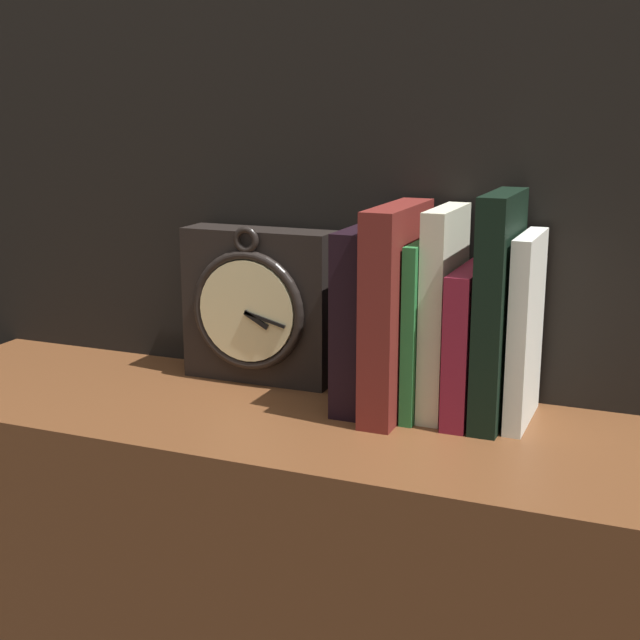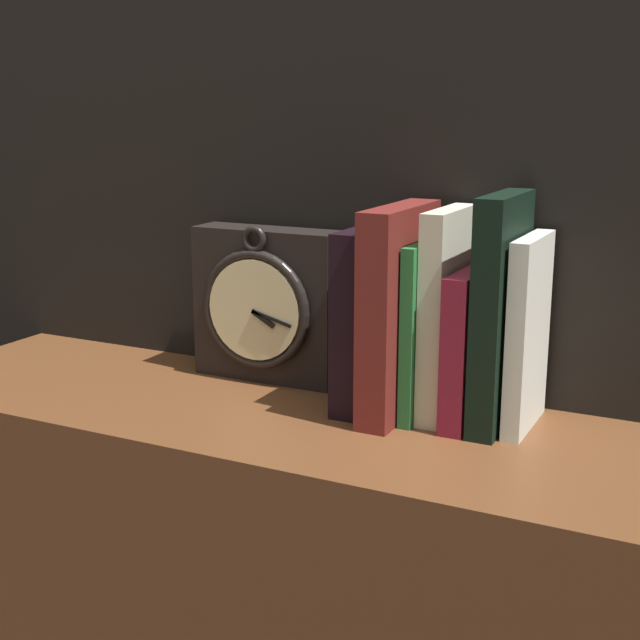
% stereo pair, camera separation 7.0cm
% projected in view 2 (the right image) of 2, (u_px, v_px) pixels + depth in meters
% --- Properties ---
extents(clock, '(0.19, 0.07, 0.20)m').
position_uv_depth(clock, '(267.00, 305.00, 1.13)').
color(clock, black).
rests_on(clock, bookshelf).
extents(book_slot0_black, '(0.04, 0.14, 0.21)m').
position_uv_depth(book_slot0_black, '(370.00, 318.00, 1.03)').
color(book_slot0_black, black).
rests_on(book_slot0_black, bookshelf).
extents(book_slot1_maroon, '(0.04, 0.16, 0.24)m').
position_uv_depth(book_slot1_maroon, '(398.00, 312.00, 1.00)').
color(book_slot1_maroon, maroon).
rests_on(book_slot1_maroon, bookshelf).
extents(book_slot2_green, '(0.01, 0.13, 0.20)m').
position_uv_depth(book_slot2_green, '(426.00, 328.00, 1.00)').
color(book_slot2_green, '#247036').
rests_on(book_slot2_green, bookshelf).
extents(book_slot3_cream, '(0.03, 0.12, 0.23)m').
position_uv_depth(book_slot3_cream, '(446.00, 314.00, 0.99)').
color(book_slot3_cream, beige).
rests_on(book_slot3_cream, bookshelf).
extents(book_slot4_maroon, '(0.03, 0.13, 0.17)m').
position_uv_depth(book_slot4_maroon, '(470.00, 346.00, 0.98)').
color(book_slot4_maroon, maroon).
rests_on(book_slot4_maroon, bookshelf).
extents(book_slot5_black, '(0.03, 0.13, 0.25)m').
position_uv_depth(book_slot5_black, '(500.00, 312.00, 0.96)').
color(book_slot5_black, black).
rests_on(book_slot5_black, bookshelf).
extents(book_slot6_white, '(0.02, 0.12, 0.21)m').
position_uv_depth(book_slot6_white, '(528.00, 333.00, 0.96)').
color(book_slot6_white, white).
rests_on(book_slot6_white, bookshelf).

